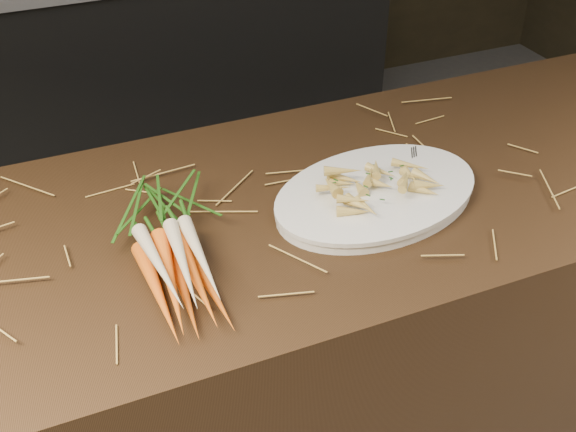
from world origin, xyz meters
The scene contains 7 objects.
main_counter centered at (0.00, 0.30, 0.45)m, with size 2.40×0.70×0.90m, color black.
back_counter centered at (0.30, 2.18, 0.42)m, with size 1.82×0.62×0.84m.
straw_bedding centered at (0.00, 0.30, 0.91)m, with size 1.40×0.60×0.02m, color #AC7B39, non-canonical shape.
root_veg_bunch centered at (-0.19, 0.25, 0.94)m, with size 0.16×0.45×0.08m.
serving_platter centered at (0.21, 0.24, 0.91)m, with size 0.42×0.28×0.02m, color white, non-canonical shape.
roasted_veg_heap centered at (0.21, 0.24, 0.95)m, with size 0.20×0.15×0.05m, color #A78634, non-canonical shape.
serving_fork centered at (0.36, 0.25, 0.92)m, with size 0.01×0.16×0.00m, color silver.
Camera 1 is at (-0.38, -0.73, 1.67)m, focal length 45.00 mm.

